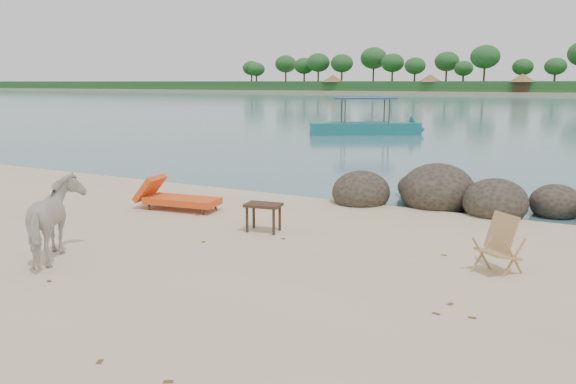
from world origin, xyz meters
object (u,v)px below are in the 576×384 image
Objects in this scene: boulders at (455,197)px; boat_near at (365,104)px; deck_chair at (498,247)px; cow at (56,222)px; side_table at (263,219)px; lounge_chair at (182,197)px.

boulders is 0.94× the size of boat_near.
boulders is at bearing 148.56° from deck_chair.
cow is 7.10m from deck_chair.
lounge_chair reaches higher than side_table.
cow is at bearing -89.82° from lounge_chair.
side_table is 22.34m from boat_near.
lounge_chair is 2.45× the size of deck_chair.
side_table is at bearing -124.52° from boulders.
deck_chair is at bearing -16.86° from lounge_chair.
boat_near is (-5.90, 21.50, 1.42)m from side_table.
cow is at bearing -111.43° from boat_near.
side_table is at bearing -160.69° from cow.
cow is at bearing -132.29° from side_table.
deck_chair is at bearing -94.90° from boat_near.
side_table is at bearing -104.84° from boat_near.
boulders is 8.82m from cow.
deck_chair reaches higher than side_table.
cow is 2.32× the size of side_table.
side_table is 2.75m from lounge_chair.
boat_near is (-10.34, 21.89, 1.26)m from deck_chair.
cow reaches higher than side_table.
boulders reaches higher than side_table.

